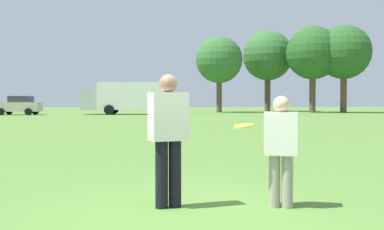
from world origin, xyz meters
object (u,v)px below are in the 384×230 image
(player_thrower, at_px, (168,133))
(parked_car_center, at_px, (19,105))
(frisbee, at_px, (244,126))
(player_defender, at_px, (281,145))
(box_truck, at_px, (127,97))
(traffic_cone, at_px, (268,143))

(player_thrower, height_order, parked_car_center, parked_car_center)
(frisbee, height_order, parked_car_center, parked_car_center)
(player_defender, height_order, parked_car_center, parked_car_center)
(box_truck, bearing_deg, player_thrower, -84.78)
(player_defender, height_order, box_truck, box_truck)
(traffic_cone, height_order, parked_car_center, parked_car_center)
(box_truck, bearing_deg, traffic_cone, -78.92)
(player_thrower, distance_m, frisbee, 1.02)
(player_thrower, bearing_deg, frisbee, -4.21)
(frisbee, relative_size, parked_car_center, 0.06)
(parked_car_center, xyz_separation_m, box_truck, (10.36, 0.73, 0.83))
(player_thrower, distance_m, parked_car_center, 42.41)
(player_thrower, xyz_separation_m, box_truck, (-3.72, 40.74, 0.73))
(player_thrower, relative_size, box_truck, 0.21)
(traffic_cone, height_order, box_truck, box_truck)
(frisbee, bearing_deg, traffic_cone, 74.79)
(parked_car_center, relative_size, box_truck, 0.50)
(traffic_cone, bearing_deg, player_defender, -101.20)
(parked_car_center, bearing_deg, box_truck, 4.05)
(parked_car_center, bearing_deg, traffic_cone, -62.84)
(traffic_cone, xyz_separation_m, box_truck, (-6.63, 33.84, 1.52))
(frisbee, bearing_deg, parked_car_center, 110.64)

